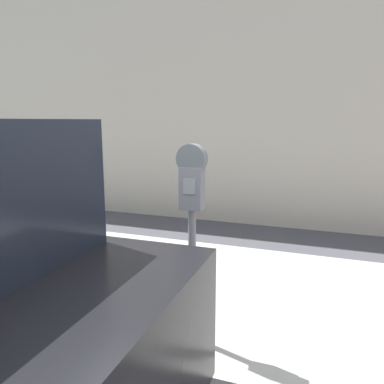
{
  "coord_description": "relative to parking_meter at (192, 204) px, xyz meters",
  "views": [
    {
      "loc": [
        1.29,
        -1.45,
        1.91
      ],
      "look_at": [
        0.33,
        1.21,
        1.36
      ],
      "focal_mm": 35.0,
      "sensor_mm": 36.0,
      "label": 1
    }
  ],
  "objects": [
    {
      "name": "sidewalk",
      "position": [
        -0.33,
        0.99,
        -1.21
      ],
      "size": [
        24.0,
        2.8,
        0.12
      ],
      "color": "#ADAAA3",
      "rests_on": "ground_plane"
    },
    {
      "name": "building_facade",
      "position": [
        -0.33,
        4.2,
        1.45
      ],
      "size": [
        24.0,
        0.3,
        5.44
      ],
      "color": "beige",
      "rests_on": "ground_plane"
    },
    {
      "name": "parking_meter",
      "position": [
        0.0,
        0.0,
        0.0
      ],
      "size": [
        0.23,
        0.12,
        1.61
      ],
      "color": "slate",
      "rests_on": "sidewalk"
    }
  ]
}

